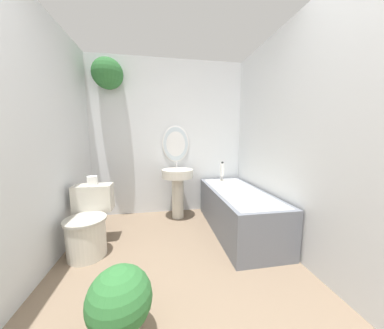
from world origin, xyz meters
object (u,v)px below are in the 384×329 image
(potted_plant, at_px, (120,302))
(toilet_paper_roll, at_px, (92,180))
(bathtub, at_px, (237,209))
(pedestal_sink, at_px, (178,184))
(shampoo_bottle, at_px, (222,169))
(toilet, at_px, (89,224))

(potted_plant, bearing_deg, toilet_paper_roll, 112.25)
(bathtub, distance_m, toilet_paper_roll, 1.80)
(pedestal_sink, xyz_separation_m, potted_plant, (-0.51, -1.77, -0.26))
(shampoo_bottle, distance_m, potted_plant, 2.23)
(bathtub, distance_m, potted_plant, 1.74)
(bathtub, bearing_deg, toilet, -173.90)
(toilet_paper_roll, bearing_deg, bathtub, -0.43)
(toilet_paper_roll, bearing_deg, potted_plant, -67.75)
(potted_plant, xyz_separation_m, toilet_paper_roll, (-0.51, 1.24, 0.46))
(pedestal_sink, xyz_separation_m, shampoo_bottle, (0.71, 0.04, 0.19))
(toilet, xyz_separation_m, bathtub, (1.74, 0.19, -0.02))
(bathtub, xyz_separation_m, toilet_paper_roll, (-1.74, 0.01, 0.45))
(pedestal_sink, bearing_deg, toilet_paper_roll, -152.61)
(pedestal_sink, distance_m, potted_plant, 1.86)
(potted_plant, bearing_deg, bathtub, 44.85)
(potted_plant, relative_size, toilet_paper_roll, 4.32)
(toilet, bearing_deg, potted_plant, -64.01)
(shampoo_bottle, bearing_deg, bathtub, -88.21)
(pedestal_sink, height_order, shampoo_bottle, pedestal_sink)
(shampoo_bottle, height_order, potted_plant, shampoo_bottle)
(toilet, relative_size, toilet_paper_roll, 6.19)
(shampoo_bottle, bearing_deg, toilet_paper_roll, -161.72)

